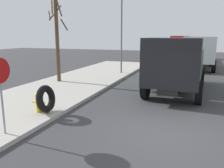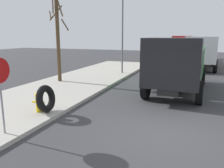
% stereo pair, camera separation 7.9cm
% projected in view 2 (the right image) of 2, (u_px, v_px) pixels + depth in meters
% --- Properties ---
extents(ground_plane, '(80.00, 80.00, 0.00)m').
position_uv_depth(ground_plane, '(163.00, 133.00, 7.50)').
color(ground_plane, '#38383A').
extents(sidewalk_curb, '(36.00, 5.00, 0.15)m').
position_uv_depth(sidewalk_curb, '(6.00, 109.00, 9.70)').
color(sidewalk_curb, '#ADA89E').
rests_on(sidewalk_curb, ground).
extents(fire_hydrant, '(0.23, 0.53, 0.81)m').
position_uv_depth(fire_hydrant, '(38.00, 101.00, 9.07)').
color(fire_hydrant, yellow).
rests_on(fire_hydrant, sidewalk_curb).
extents(loose_tire, '(1.09, 0.46, 1.10)m').
position_uv_depth(loose_tire, '(46.00, 99.00, 9.01)').
color(loose_tire, black).
rests_on(loose_tire, sidewalk_curb).
extents(stop_sign, '(0.76, 0.08, 2.34)m').
position_uv_depth(stop_sign, '(0.00, 82.00, 6.84)').
color(stop_sign, gray).
rests_on(stop_sign, sidewalk_curb).
extents(dump_truck_green, '(7.10, 3.03, 3.00)m').
position_uv_depth(dump_truck_green, '(178.00, 63.00, 12.70)').
color(dump_truck_green, '#237033').
rests_on(dump_truck_green, ground).
extents(dump_truck_yellow, '(7.02, 2.85, 3.00)m').
position_uv_depth(dump_truck_yellow, '(200.00, 52.00, 21.55)').
color(dump_truck_yellow, gold).
rests_on(dump_truck_yellow, ground).
extents(dump_truck_red, '(7.05, 2.91, 3.00)m').
position_uv_depth(dump_truck_red, '(180.00, 47.00, 29.59)').
color(dump_truck_red, red).
rests_on(dump_truck_red, ground).
extents(bare_tree, '(1.24, 1.26, 5.22)m').
position_uv_depth(bare_tree, '(58.00, 38.00, 14.76)').
color(bare_tree, '#4C3823').
rests_on(bare_tree, sidewalk_curb).
extents(street_light_pole, '(0.12, 0.12, 6.59)m').
position_uv_depth(street_light_pole, '(122.00, 31.00, 17.91)').
color(street_light_pole, '#595B5E').
rests_on(street_light_pole, sidewalk_curb).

